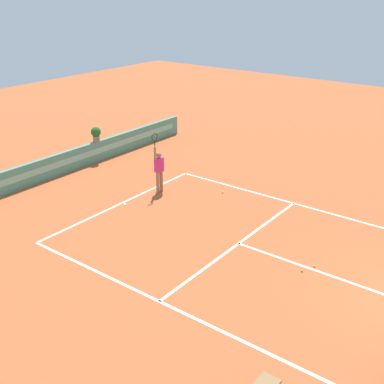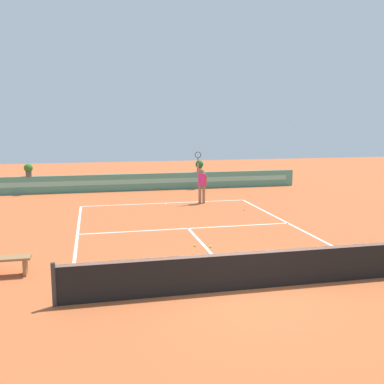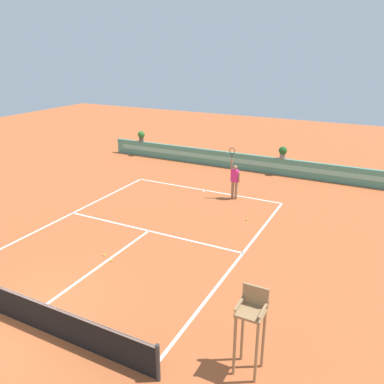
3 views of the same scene
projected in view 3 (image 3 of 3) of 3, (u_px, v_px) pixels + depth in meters
name	position (u px, v px, depth m)	size (l,w,h in m)	color
ground_plane	(143.00, 235.00, 15.72)	(60.00, 60.00, 0.00)	#B2562D
court_lines	(153.00, 228.00, 16.32)	(8.32, 11.94, 0.01)	white
net	(19.00, 306.00, 10.53)	(8.92, 0.10, 1.00)	#333333
back_wall_barrier	(236.00, 161.00, 24.23)	(18.00, 0.21, 1.00)	#4C8E7A
umpire_chair	(251.00, 321.00, 8.70)	(0.60, 0.60, 2.14)	#99754C
tennis_player	(235.00, 179.00, 19.16)	(0.62, 0.26, 2.58)	#9E7051
tennis_ball_near_baseline	(247.00, 220.00, 17.03)	(0.07, 0.07, 0.07)	#CCE033
tennis_ball_mid_court	(112.00, 261.00, 13.74)	(0.07, 0.07, 0.07)	#CCE033
tennis_ball_by_sideline	(104.00, 255.00, 14.11)	(0.07, 0.07, 0.07)	#CCE033
potted_plant_right	(283.00, 152.00, 22.70)	(0.48, 0.48, 0.72)	gray
potted_plant_far_left	(141.00, 136.00, 26.90)	(0.48, 0.48, 0.72)	#514C47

